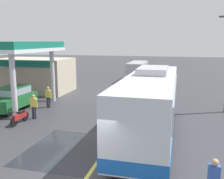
% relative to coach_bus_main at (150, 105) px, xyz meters
% --- Properties ---
extents(ground, '(120.00, 120.00, 0.00)m').
position_rel_coach_bus_main_xyz_m(ground, '(-1.81, 14.48, -1.72)').
color(ground, '#38383D').
extents(lane_divider_stripe, '(0.16, 50.00, 0.01)m').
position_rel_coach_bus_main_xyz_m(lane_divider_stripe, '(-1.81, 9.48, -1.72)').
color(lane_divider_stripe, '#D8CC4C').
rests_on(lane_divider_stripe, ground).
extents(wet_puddle_patch, '(3.63, 4.64, 0.01)m').
position_rel_coach_bus_main_xyz_m(wet_puddle_patch, '(-3.69, -2.85, -1.72)').
color(wet_puddle_patch, '#26282D').
rests_on(wet_puddle_patch, ground).
extents(coach_bus_main, '(2.60, 11.04, 3.69)m').
position_rel_coach_bus_main_xyz_m(coach_bus_main, '(0.00, 0.00, 0.00)').
color(coach_bus_main, silver).
rests_on(coach_bus_main, ground).
extents(gas_station_roadside, '(9.10, 11.95, 5.10)m').
position_rel_coach_bus_main_xyz_m(gas_station_roadside, '(-12.75, 7.71, 0.91)').
color(gas_station_roadside, '#147259').
rests_on(gas_station_roadside, ground).
extents(car_at_pump, '(1.70, 4.20, 1.82)m').
position_rel_coach_bus_main_xyz_m(car_at_pump, '(-10.50, 2.66, -0.71)').
color(car_at_pump, '#1E602D').
rests_on(car_at_pump, ground).
extents(minibus_opposing_lane, '(2.04, 6.13, 2.44)m').
position_rel_coach_bus_main_xyz_m(minibus_opposing_lane, '(-3.78, 19.32, -0.25)').
color(minibus_opposing_lane, '#A5A5AD').
rests_on(minibus_opposing_lane, ground).
extents(motorcycle_parked_forecourt, '(0.55, 1.80, 0.92)m').
position_rel_coach_bus_main_xyz_m(motorcycle_parked_forecourt, '(-8.17, 0.02, -1.28)').
color(motorcycle_parked_forecourt, black).
rests_on(motorcycle_parked_forecourt, ground).
extents(pedestrian_near_pump, '(0.55, 0.22, 1.66)m').
position_rel_coach_bus_main_xyz_m(pedestrian_near_pump, '(-7.84, 1.15, -0.79)').
color(pedestrian_near_pump, '#33333F').
rests_on(pedestrian_near_pump, ground).
extents(pedestrian_by_shop, '(0.55, 0.22, 1.66)m').
position_rel_coach_bus_main_xyz_m(pedestrian_by_shop, '(-8.35, 4.06, -0.79)').
color(pedestrian_by_shop, '#33333F').
rests_on(pedestrian_by_shop, ground).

